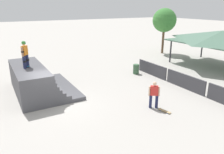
{
  "coord_description": "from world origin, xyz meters",
  "views": [
    {
      "loc": [
        12.38,
        -2.98,
        5.77
      ],
      "look_at": [
        -0.16,
        4.11,
        1.06
      ],
      "focal_mm": 35.0,
      "sensor_mm": 36.0,
      "label": 1
    }
  ],
  "objects_px": {
    "skateboard_on_ground": "(164,111)",
    "skater_on_deck": "(25,53)",
    "skateboard_on_deck": "(26,65)",
    "trash_bin": "(136,69)",
    "tree_beside_pavilion": "(164,20)",
    "bystander_walking": "(154,94)"
  },
  "relations": [
    {
      "from": "skater_on_deck",
      "to": "skateboard_on_deck",
      "type": "bearing_deg",
      "value": -151.02
    },
    {
      "from": "skateboard_on_deck",
      "to": "skateboard_on_ground",
      "type": "relative_size",
      "value": 1.1
    },
    {
      "from": "tree_beside_pavilion",
      "to": "trash_bin",
      "type": "bearing_deg",
      "value": -55.12
    },
    {
      "from": "skater_on_deck",
      "to": "trash_bin",
      "type": "distance_m",
      "value": 9.44
    },
    {
      "from": "skater_on_deck",
      "to": "trash_bin",
      "type": "bearing_deg",
      "value": 127.84
    },
    {
      "from": "skater_on_deck",
      "to": "bystander_walking",
      "type": "xyz_separation_m",
      "value": [
        5.66,
        6.03,
        -2.02
      ]
    },
    {
      "from": "skateboard_on_ground",
      "to": "skater_on_deck",
      "type": "bearing_deg",
      "value": 30.29
    },
    {
      "from": "skater_on_deck",
      "to": "skateboard_on_deck",
      "type": "distance_m",
      "value": 1.01
    },
    {
      "from": "skater_on_deck",
      "to": "skateboard_on_ground",
      "type": "relative_size",
      "value": 2.21
    },
    {
      "from": "tree_beside_pavilion",
      "to": "trash_bin",
      "type": "distance_m",
      "value": 10.54
    },
    {
      "from": "skateboard_on_deck",
      "to": "skater_on_deck",
      "type": "bearing_deg",
      "value": -13.62
    },
    {
      "from": "tree_beside_pavilion",
      "to": "trash_bin",
      "type": "xyz_separation_m",
      "value": [
        5.66,
        -8.12,
        -3.63
      ]
    },
    {
      "from": "bystander_walking",
      "to": "trash_bin",
      "type": "xyz_separation_m",
      "value": [
        -6.08,
        3.07,
        -0.48
      ]
    },
    {
      "from": "bystander_walking",
      "to": "trash_bin",
      "type": "relative_size",
      "value": 1.92
    },
    {
      "from": "skateboard_on_deck",
      "to": "trash_bin",
      "type": "relative_size",
      "value": 1.02
    },
    {
      "from": "skateboard_on_deck",
      "to": "bystander_walking",
      "type": "height_order",
      "value": "skateboard_on_deck"
    },
    {
      "from": "bystander_walking",
      "to": "skateboard_on_ground",
      "type": "xyz_separation_m",
      "value": [
        0.71,
        0.21,
        -0.85
      ]
    },
    {
      "from": "skater_on_deck",
      "to": "trash_bin",
      "type": "xyz_separation_m",
      "value": [
        -0.42,
        9.1,
        -2.5
      ]
    },
    {
      "from": "skater_on_deck",
      "to": "tree_beside_pavilion",
      "type": "height_order",
      "value": "tree_beside_pavilion"
    },
    {
      "from": "skateboard_on_deck",
      "to": "skateboard_on_ground",
      "type": "bearing_deg",
      "value": 35.19
    },
    {
      "from": "skateboard_on_deck",
      "to": "tree_beside_pavilion",
      "type": "relative_size",
      "value": 0.16
    },
    {
      "from": "skateboard_on_deck",
      "to": "tree_beside_pavilion",
      "type": "height_order",
      "value": "tree_beside_pavilion"
    }
  ]
}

